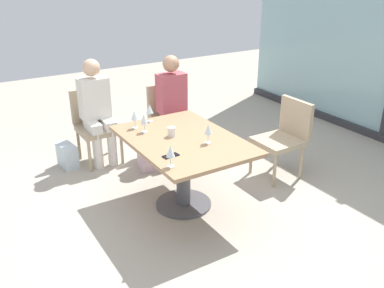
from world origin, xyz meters
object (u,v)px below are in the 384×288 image
object	(u,v)px
chair_far_left	(170,115)
chair_side_end	(95,121)
wine_glass_0	(135,116)
coffee_cup	(172,132)
person_side_end	(97,108)
handbag_1	(67,156)
person_far_left	(174,102)
chair_near_window	(285,134)
wine_glass_2	(150,109)
cell_phone_on_table	(171,156)
wine_glass_3	(170,152)
wine_glass_1	(144,119)
handbag_0	(146,157)
dining_table_main	(183,155)
wine_glass_4	(208,130)

from	to	relation	value
chair_far_left	chair_side_end	world-z (taller)	same
wine_glass_0	coffee_cup	size ratio (longest dim) A/B	2.06
person_side_end	coffee_cup	world-z (taller)	person_side_end
chair_side_end	wine_glass_0	distance (m)	1.09
chair_far_left	handbag_1	world-z (taller)	chair_far_left
person_far_left	chair_near_window	bearing A→B (deg)	35.84
wine_glass_2	cell_phone_on_table	xyz separation A→B (m)	(0.87, -0.24, -0.13)
chair_near_window	wine_glass_3	distance (m)	1.81
chair_near_window	wine_glass_1	bearing A→B (deg)	-102.49
chair_side_end	person_far_left	xyz separation A→B (m)	(0.41, 0.87, 0.20)
chair_far_left	handbag_0	xyz separation A→B (m)	(0.25, -0.47, -0.36)
chair_side_end	chair_near_window	size ratio (longest dim) A/B	1.00
chair_far_left	dining_table_main	bearing A→B (deg)	-23.35
wine_glass_0	wine_glass_4	distance (m)	0.82
chair_far_left	handbag_1	size ratio (longest dim) A/B	2.90
wine_glass_1	wine_glass_2	bearing A→B (deg)	143.48
coffee_cup	handbag_1	distance (m)	1.65
dining_table_main	wine_glass_3	world-z (taller)	wine_glass_3
handbag_1	person_far_left	bearing A→B (deg)	66.93
wine_glass_4	cell_phone_on_table	xyz separation A→B (m)	(0.07, -0.43, -0.13)
person_far_left	chair_far_left	bearing A→B (deg)	180.00
handbag_0	handbag_1	world-z (taller)	same
chair_near_window	chair_side_end	bearing A→B (deg)	-132.12
wine_glass_2	handbag_1	bearing A→B (deg)	-142.58
wine_glass_1	handbag_1	bearing A→B (deg)	-156.12
person_side_end	chair_near_window	bearing A→B (deg)	50.01
person_side_end	handbag_0	xyz separation A→B (m)	(0.43, 0.40, -0.56)
wine_glass_4	handbag_0	size ratio (longest dim) A/B	0.62
chair_far_left	wine_glass_3	distance (m)	1.94
chair_far_left	handbag_1	bearing A→B (deg)	-101.85
chair_far_left	handbag_0	size ratio (longest dim) A/B	2.90
wine_glass_1	cell_phone_on_table	size ratio (longest dim) A/B	1.28
cell_phone_on_table	handbag_0	size ratio (longest dim) A/B	0.48
chair_side_end	person_side_end	distance (m)	0.23
cell_phone_on_table	handbag_1	bearing A→B (deg)	-170.13
chair_side_end	handbag_0	xyz separation A→B (m)	(0.54, 0.40, -0.36)
chair_far_left	wine_glass_2	bearing A→B (deg)	-42.80
wine_glass_0	cell_phone_on_table	distance (m)	0.79
wine_glass_2	handbag_0	distance (m)	0.82
chair_far_left	wine_glass_0	world-z (taller)	wine_glass_0
wine_glass_2	dining_table_main	bearing A→B (deg)	5.42
chair_far_left	wine_glass_1	size ratio (longest dim) A/B	4.70
chair_near_window	coffee_cup	xyz separation A→B (m)	(-0.11, -1.38, 0.28)
chair_far_left	handbag_1	distance (m)	1.34
chair_near_window	wine_glass_4	distance (m)	1.25
handbag_1	wine_glass_3	bearing A→B (deg)	3.67
wine_glass_1	wine_glass_3	world-z (taller)	same
dining_table_main	handbag_1	world-z (taller)	dining_table_main
person_far_left	wine_glass_4	bearing A→B (deg)	-16.15
wine_glass_3	handbag_0	distance (m)	1.66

